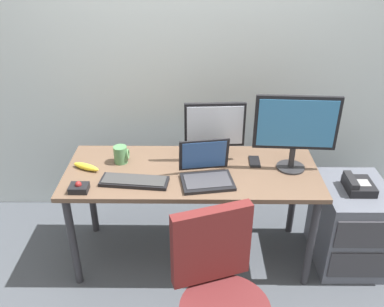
{
  "coord_description": "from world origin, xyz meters",
  "views": [
    {
      "loc": [
        0.02,
        -2.27,
        2.09
      ],
      "look_at": [
        0.0,
        0.0,
        0.83
      ],
      "focal_mm": 38.93,
      "sensor_mm": 36.0,
      "label": 1
    }
  ],
  "objects_px": {
    "coffee_mug": "(121,155)",
    "banana": "(86,167)",
    "file_cabinet": "(349,225)",
    "monitor_main": "(296,127)",
    "trackball_mouse": "(79,188)",
    "keyboard": "(134,181)",
    "cell_phone": "(255,162)",
    "monitor_side": "(215,130)",
    "desk_phone": "(358,185)",
    "laptop": "(206,172)"
  },
  "relations": [
    {
      "from": "coffee_mug",
      "to": "banana",
      "type": "bearing_deg",
      "value": -155.24
    },
    {
      "from": "file_cabinet",
      "to": "monitor_main",
      "type": "bearing_deg",
      "value": 173.08
    },
    {
      "from": "trackball_mouse",
      "to": "banana",
      "type": "distance_m",
      "value": 0.24
    },
    {
      "from": "keyboard",
      "to": "cell_phone",
      "type": "bearing_deg",
      "value": 18.6
    },
    {
      "from": "monitor_side",
      "to": "trackball_mouse",
      "type": "xyz_separation_m",
      "value": [
        -0.81,
        -0.37,
        -0.2
      ]
    },
    {
      "from": "coffee_mug",
      "to": "cell_phone",
      "type": "distance_m",
      "value": 0.88
    },
    {
      "from": "file_cabinet",
      "to": "keyboard",
      "type": "relative_size",
      "value": 1.4
    },
    {
      "from": "monitor_main",
      "to": "coffee_mug",
      "type": "height_order",
      "value": "monitor_main"
    },
    {
      "from": "cell_phone",
      "to": "desk_phone",
      "type": "bearing_deg",
      "value": -10.89
    },
    {
      "from": "file_cabinet",
      "to": "banana",
      "type": "xyz_separation_m",
      "value": [
        -1.74,
        0.02,
        0.43
      ]
    },
    {
      "from": "trackball_mouse",
      "to": "monitor_side",
      "type": "bearing_deg",
      "value": 24.77
    },
    {
      "from": "file_cabinet",
      "to": "monitor_main",
      "type": "height_order",
      "value": "monitor_main"
    },
    {
      "from": "keyboard",
      "to": "coffee_mug",
      "type": "distance_m",
      "value": 0.28
    },
    {
      "from": "trackball_mouse",
      "to": "cell_phone",
      "type": "distance_m",
      "value": 1.13
    },
    {
      "from": "trackball_mouse",
      "to": "cell_phone",
      "type": "height_order",
      "value": "trackball_mouse"
    },
    {
      "from": "desk_phone",
      "to": "trackball_mouse",
      "type": "xyz_separation_m",
      "value": [
        -1.72,
        -0.2,
        0.11
      ]
    },
    {
      "from": "desk_phone",
      "to": "monitor_side",
      "type": "xyz_separation_m",
      "value": [
        -0.92,
        0.17,
        0.31
      ]
    },
    {
      "from": "banana",
      "to": "monitor_main",
      "type": "bearing_deg",
      "value": 1.31
    },
    {
      "from": "keyboard",
      "to": "banana",
      "type": "bearing_deg",
      "value": 155.07
    },
    {
      "from": "desk_phone",
      "to": "keyboard",
      "type": "xyz_separation_m",
      "value": [
        -1.41,
        -0.11,
        0.1
      ]
    },
    {
      "from": "coffee_mug",
      "to": "cell_phone",
      "type": "xyz_separation_m",
      "value": [
        0.88,
        0.01,
        -0.05
      ]
    },
    {
      "from": "file_cabinet",
      "to": "keyboard",
      "type": "bearing_deg",
      "value": -174.78
    },
    {
      "from": "file_cabinet",
      "to": "laptop",
      "type": "bearing_deg",
      "value": -175.12
    },
    {
      "from": "monitor_side",
      "to": "file_cabinet",
      "type": "bearing_deg",
      "value": -9.47
    },
    {
      "from": "laptop",
      "to": "trackball_mouse",
      "type": "height_order",
      "value": "laptop"
    },
    {
      "from": "monitor_main",
      "to": "trackball_mouse",
      "type": "relative_size",
      "value": 4.64
    },
    {
      "from": "file_cabinet",
      "to": "desk_phone",
      "type": "height_order",
      "value": "desk_phone"
    },
    {
      "from": "cell_phone",
      "to": "banana",
      "type": "height_order",
      "value": "banana"
    },
    {
      "from": "monitor_main",
      "to": "trackball_mouse",
      "type": "distance_m",
      "value": 1.35
    },
    {
      "from": "laptop",
      "to": "monitor_side",
      "type": "bearing_deg",
      "value": 76.5
    },
    {
      "from": "monitor_side",
      "to": "laptop",
      "type": "height_order",
      "value": "monitor_side"
    },
    {
      "from": "monitor_main",
      "to": "file_cabinet",
      "type": "bearing_deg",
      "value": -6.92
    },
    {
      "from": "monitor_main",
      "to": "trackball_mouse",
      "type": "xyz_separation_m",
      "value": [
        -1.29,
        -0.27,
        -0.27
      ]
    },
    {
      "from": "desk_phone",
      "to": "monitor_side",
      "type": "relative_size",
      "value": 0.49
    },
    {
      "from": "file_cabinet",
      "to": "monitor_main",
      "type": "relative_size",
      "value": 1.16
    },
    {
      "from": "file_cabinet",
      "to": "desk_phone",
      "type": "distance_m",
      "value": 0.33
    },
    {
      "from": "keyboard",
      "to": "banana",
      "type": "distance_m",
      "value": 0.36
    },
    {
      "from": "monitor_main",
      "to": "laptop",
      "type": "height_order",
      "value": "monitor_main"
    },
    {
      "from": "monitor_main",
      "to": "monitor_side",
      "type": "distance_m",
      "value": 0.5
    },
    {
      "from": "file_cabinet",
      "to": "cell_phone",
      "type": "distance_m",
      "value": 0.79
    },
    {
      "from": "desk_phone",
      "to": "coffee_mug",
      "type": "height_order",
      "value": "coffee_mug"
    },
    {
      "from": "monitor_main",
      "to": "laptop",
      "type": "xyz_separation_m",
      "value": [
        -0.55,
        -0.14,
        -0.24
      ]
    },
    {
      "from": "monitor_main",
      "to": "coffee_mug",
      "type": "relative_size",
      "value": 4.46
    },
    {
      "from": "monitor_side",
      "to": "keyboard",
      "type": "xyz_separation_m",
      "value": [
        -0.49,
        -0.28,
        -0.21
      ]
    },
    {
      "from": "cell_phone",
      "to": "banana",
      "type": "bearing_deg",
      "value": -173.1
    },
    {
      "from": "file_cabinet",
      "to": "banana",
      "type": "bearing_deg",
      "value": 179.25
    },
    {
      "from": "keyboard",
      "to": "banana",
      "type": "relative_size",
      "value": 2.22
    },
    {
      "from": "monitor_main",
      "to": "keyboard",
      "type": "distance_m",
      "value": 1.03
    },
    {
      "from": "file_cabinet",
      "to": "trackball_mouse",
      "type": "xyz_separation_m",
      "value": [
        -1.73,
        -0.22,
        0.44
      ]
    },
    {
      "from": "keyboard",
      "to": "coffee_mug",
      "type": "height_order",
      "value": "coffee_mug"
    }
  ]
}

